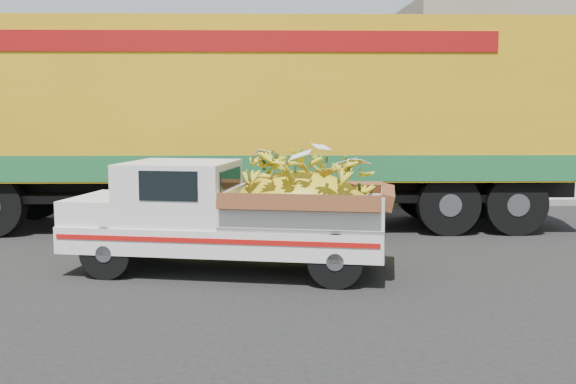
{
  "coord_description": "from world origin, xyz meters",
  "views": [
    {
      "loc": [
        1.21,
        -8.48,
        2.08
      ],
      "look_at": [
        1.84,
        0.48,
        1.03
      ],
      "focal_mm": 40.0,
      "sensor_mm": 36.0,
      "label": 1
    }
  ],
  "objects": [
    {
      "name": "pickup_truck",
      "position": [
        1.32,
        0.05,
        0.8
      ],
      "size": [
        4.46,
        2.45,
        1.48
      ],
      "rotation": [
        0.0,
        0.0,
        -0.23
      ],
      "color": "black",
      "rests_on": "ground"
    },
    {
      "name": "curb",
      "position": [
        0.0,
        6.18,
        0.07
      ],
      "size": [
        60.0,
        0.25,
        0.15
      ],
      "primitive_type": "cube",
      "color": "gray",
      "rests_on": "ground"
    },
    {
      "name": "ground",
      "position": [
        0.0,
        0.0,
        0.0
      ],
      "size": [
        100.0,
        100.0,
        0.0
      ],
      "primitive_type": "plane",
      "color": "black",
      "rests_on": "ground"
    },
    {
      "name": "sidewalk",
      "position": [
        0.0,
        8.28,
        0.07
      ],
      "size": [
        60.0,
        4.0,
        0.14
      ],
      "primitive_type": "cube",
      "color": "gray",
      "rests_on": "ground"
    },
    {
      "name": "semi_trailer",
      "position": [
        1.41,
        3.72,
        2.12
      ],
      "size": [
        12.03,
        3.09,
        3.8
      ],
      "rotation": [
        0.0,
        0.0,
        -0.05
      ],
      "color": "black",
      "rests_on": "ground"
    }
  ]
}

